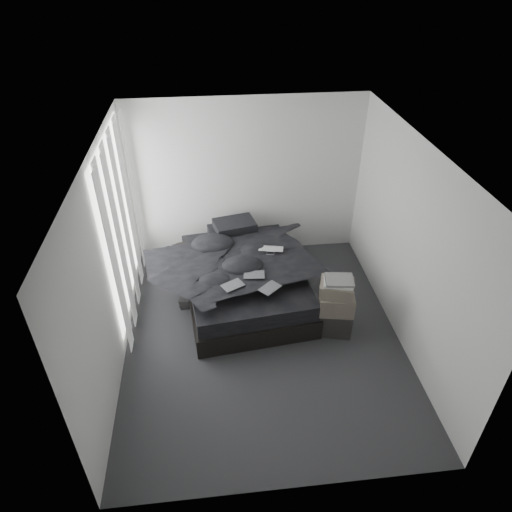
{
  "coord_description": "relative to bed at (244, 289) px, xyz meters",
  "views": [
    {
      "loc": [
        -0.58,
        -4.39,
        4.39
      ],
      "look_at": [
        0.0,
        0.8,
        0.75
      ],
      "focal_mm": 32.0,
      "sensor_mm": 36.0,
      "label": 1
    }
  ],
  "objects": [
    {
      "name": "pillow_upper",
      "position": [
        -0.07,
        0.83,
        0.6
      ],
      "size": [
        0.69,
        0.55,
        0.14
      ],
      "primitive_type": "cube",
      "rotation": [
        0.0,
        0.0,
        0.22
      ],
      "color": "black",
      "rests_on": "pillow_lower"
    },
    {
      "name": "laptop",
      "position": [
        0.4,
        0.1,
        0.65
      ],
      "size": [
        0.39,
        0.29,
        0.03
      ],
      "primitive_type": "imported",
      "rotation": [
        0.0,
        0.0,
        -0.2
      ],
      "color": "silver",
      "rests_on": "duvet"
    },
    {
      "name": "box_lower",
      "position": [
        1.13,
        -0.83,
        0.03
      ],
      "size": [
        0.55,
        0.48,
        0.35
      ],
      "primitive_type": "cube",
      "rotation": [
        0.0,
        0.0,
        -0.25
      ],
      "color": "black",
      "rests_on": "floor"
    },
    {
      "name": "window_left",
      "position": [
        -1.61,
        0.06,
        1.2
      ],
      "size": [
        0.02,
        2.0,
        2.3
      ],
      "primitive_type": "cube",
      "color": "white",
      "rests_on": "wall_left"
    },
    {
      "name": "wall_right",
      "position": [
        1.97,
        -0.84,
        1.15
      ],
      "size": [
        0.01,
        4.2,
        2.6
      ],
      "primitive_type": "cube",
      "color": "silver",
      "rests_on": "ground"
    },
    {
      "name": "bed",
      "position": [
        0.0,
        0.0,
        0.0
      ],
      "size": [
        1.89,
        2.36,
        0.3
      ],
      "primitive_type": "cube",
      "rotation": [
        0.0,
        0.0,
        0.11
      ],
      "color": "black",
      "rests_on": "floor"
    },
    {
      "name": "comic_c",
      "position": [
        0.27,
        -0.72,
        0.65
      ],
      "size": [
        0.33,
        0.32,
        0.01
      ],
      "primitive_type": "cube",
      "rotation": [
        0.0,
        0.0,
        0.72
      ],
      "color": "black",
      "rests_on": "duvet"
    },
    {
      "name": "wall_front",
      "position": [
        0.17,
        -2.94,
        1.15
      ],
      "size": [
        3.6,
        0.01,
        2.6
      ],
      "primitive_type": "cube",
      "color": "silver",
      "rests_on": "ground"
    },
    {
      "name": "floor",
      "position": [
        0.17,
        -0.84,
        -0.15
      ],
      "size": [
        3.6,
        4.2,
        0.01
      ],
      "primitive_type": "cube",
      "color": "#2F2F31",
      "rests_on": "ground"
    },
    {
      "name": "wall_back",
      "position": [
        0.17,
        1.26,
        1.15
      ],
      "size": [
        3.6,
        0.01,
        2.6
      ],
      "primitive_type": "cube",
      "color": "silver",
      "rests_on": "ground"
    },
    {
      "name": "box_mid",
      "position": [
        1.14,
        -0.84,
        0.34
      ],
      "size": [
        0.5,
        0.42,
        0.27
      ],
      "primitive_type": "cube",
      "rotation": [
        0.0,
        0.0,
        -0.18
      ],
      "color": "#61594D",
      "rests_on": "box_lower"
    },
    {
      "name": "duvet",
      "position": [
        0.01,
        -0.05,
        0.51
      ],
      "size": [
        1.81,
        2.04,
        0.25
      ],
      "primitive_type": "imported",
      "rotation": [
        0.0,
        0.0,
        0.11
      ],
      "color": "black",
      "rests_on": "mattress"
    },
    {
      "name": "papers",
      "position": [
        -0.86,
        0.35,
        0.53
      ],
      "size": [
        0.29,
        0.23,
        0.01
      ],
      "primitive_type": "cube",
      "rotation": [
        0.0,
        0.0,
        0.16
      ],
      "color": "white",
      "rests_on": "side_stand"
    },
    {
      "name": "pillow_lower",
      "position": [
        -0.15,
        0.84,
        0.46
      ],
      "size": [
        0.7,
        0.52,
        0.15
      ],
      "primitive_type": "cube",
      "rotation": [
        0.0,
        0.0,
        0.11
      ],
      "color": "black",
      "rests_on": "mattress"
    },
    {
      "name": "comic_a",
      "position": [
        -0.2,
        -0.61,
        0.64
      ],
      "size": [
        0.33,
        0.29,
        0.01
      ],
      "primitive_type": "cube",
      "rotation": [
        0.0,
        0.0,
        0.49
      ],
      "color": "black",
      "rests_on": "duvet"
    },
    {
      "name": "side_stand",
      "position": [
        -0.87,
        0.36,
        0.19
      ],
      "size": [
        0.37,
        0.37,
        0.67
      ],
      "primitive_type": "cylinder",
      "rotation": [
        0.0,
        0.0,
        -0.01
      ],
      "color": "black",
      "rests_on": "floor"
    },
    {
      "name": "wall_left",
      "position": [
        -1.63,
        -0.84,
        1.15
      ],
      "size": [
        0.01,
        4.2,
        2.6
      ],
      "primitive_type": "cube",
      "color": "silver",
      "rests_on": "ground"
    },
    {
      "name": "mattress",
      "position": [
        0.0,
        0.0,
        0.27
      ],
      "size": [
        1.82,
        2.29,
        0.23
      ],
      "primitive_type": "cube",
      "rotation": [
        0.0,
        0.0,
        0.11
      ],
      "color": "black",
      "rests_on": "bed"
    },
    {
      "name": "floor_books",
      "position": [
        -0.87,
        -0.09,
        -0.07
      ],
      "size": [
        0.17,
        0.23,
        0.15
      ],
      "primitive_type": "cube",
      "rotation": [
        0.0,
        0.0,
        -0.11
      ],
      "color": "black",
      "rests_on": "floor"
    },
    {
      "name": "ceiling",
      "position": [
        0.17,
        -0.84,
        2.45
      ],
      "size": [
        3.6,
        4.2,
        0.01
      ],
      "primitive_type": "cube",
      "color": "white",
      "rests_on": "ground"
    },
    {
      "name": "curtain_left",
      "position": [
        -1.56,
        0.06,
        1.13
      ],
      "size": [
        0.06,
        2.12,
        2.48
      ],
      "primitive_type": "cube",
      "color": "white",
      "rests_on": "wall_left"
    },
    {
      "name": "box_upper",
      "position": [
        1.12,
        -0.82,
        0.56
      ],
      "size": [
        0.51,
        0.45,
        0.19
      ],
      "primitive_type": "cube",
      "rotation": [
        0.0,
        0.0,
        -0.3
      ],
      "color": "#61594D",
      "rests_on": "box_mid"
    },
    {
      "name": "art_book_white",
      "position": [
        1.13,
        -0.83,
        0.68
      ],
      "size": [
        0.42,
        0.37,
        0.04
      ],
      "primitive_type": "cube",
      "rotation": [
        0.0,
        0.0,
        -0.25
      ],
      "color": "silver",
      "rests_on": "box_upper"
    },
    {
      "name": "comic_b",
      "position": [
        0.1,
        -0.42,
        0.65
      ],
      "size": [
        0.29,
        0.21,
        0.01
      ],
      "primitive_type": "cube",
      "rotation": [
        0.0,
        0.0,
        -0.1
      ],
      "color": "black",
      "rests_on": "duvet"
    },
    {
      "name": "art_book_snake",
      "position": [
        1.14,
        -0.84,
        0.71
      ],
      "size": [
        0.39,
        0.33,
        0.03
      ],
      "primitive_type": "cube",
      "rotation": [
        0.0,
        0.0,
        -0.14
      ],
      "color": "silver",
      "rests_on": "art_book_white"
    }
  ]
}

